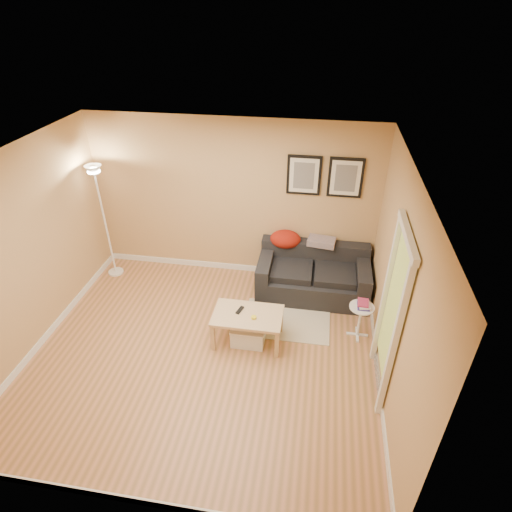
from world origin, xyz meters
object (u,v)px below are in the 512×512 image
(sofa, at_px, (313,274))
(side_table, at_px, (359,321))
(floor_lamp, at_px, (106,226))
(book_stack, at_px, (364,304))
(coffee_table, at_px, (248,327))
(storage_bin, at_px, (248,334))

(sofa, height_order, side_table, sofa)
(sofa, distance_m, floor_lamp, 3.38)
(side_table, bearing_deg, book_stack, 43.06)
(coffee_table, height_order, floor_lamp, floor_lamp)
(sofa, bearing_deg, book_stack, -50.70)
(side_table, bearing_deg, floor_lamp, 167.37)
(storage_bin, height_order, book_stack, book_stack)
(book_stack, bearing_deg, storage_bin, -170.70)
(book_stack, relative_size, floor_lamp, 0.11)
(coffee_table, distance_m, storage_bin, 0.10)
(storage_bin, height_order, side_table, side_table)
(book_stack, bearing_deg, side_table, -142.35)
(side_table, relative_size, book_stack, 2.40)
(coffee_table, bearing_deg, sofa, 53.59)
(sofa, bearing_deg, storage_bin, -122.80)
(sofa, height_order, book_stack, sofa)
(coffee_table, xyz_separation_m, side_table, (1.50, 0.34, 0.03))
(storage_bin, relative_size, book_stack, 2.14)
(storage_bin, xyz_separation_m, book_stack, (1.50, 0.39, 0.41))
(sofa, bearing_deg, coffee_table, -123.96)
(coffee_table, distance_m, floor_lamp, 2.89)
(side_table, bearing_deg, sofa, 128.10)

